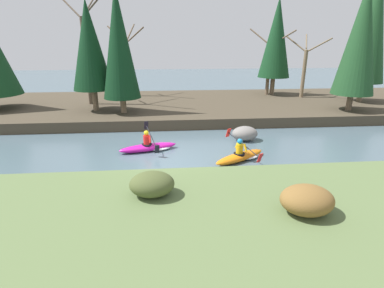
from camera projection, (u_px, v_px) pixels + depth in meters
ground_plane at (166, 163)px, 12.74m from camera, size 90.00×90.00×0.00m
riverbank_near at (166, 244)px, 7.06m from camera, size 44.00×7.14×0.75m
riverbank_far at (165, 106)px, 22.25m from camera, size 44.00×10.87×0.63m
conifer_tree_left at (90, 46)px, 18.33m from camera, size 2.49×2.49×6.70m
conifer_tree_mid_left at (119, 43)px, 17.57m from camera, size 2.26×2.26×7.38m
conifer_tree_centre at (276, 38)px, 23.92m from camera, size 2.56×2.56×7.59m
conifer_tree_mid_right at (361, 37)px, 18.11m from camera, size 2.53×2.53×7.98m
conifer_tree_right at (372, 26)px, 20.73m from camera, size 2.64×2.64×9.15m
bare_tree_upstream at (86, 51)px, 20.44m from camera, size 4.26×4.21×7.78m
bare_tree_mid_upstream at (127, 63)px, 23.94m from camera, size 3.12×3.08×5.62m
bare_tree_mid_downstream at (269, 63)px, 24.60m from camera, size 3.02×2.99×5.43m
bare_tree_downstream at (304, 68)px, 23.39m from camera, size 2.70×2.67×4.82m
shrub_clump_second at (152, 184)px, 8.42m from camera, size 1.27×1.06×0.69m
shrub_clump_third at (307, 200)px, 7.53m from camera, size 1.36×1.13×0.74m
kayaker_lead at (242, 156)px, 12.98m from camera, size 2.61×1.99×1.20m
kayaker_middle at (150, 147)px, 14.10m from camera, size 2.76×2.03×1.20m
boulder_midstream at (245, 133)px, 15.51m from camera, size 1.32×1.03×0.75m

